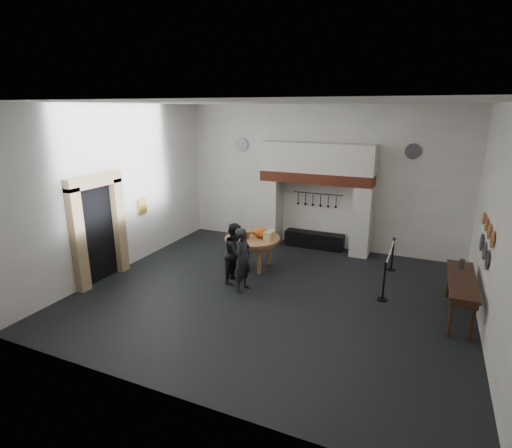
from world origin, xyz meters
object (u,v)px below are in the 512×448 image
at_px(work_table, 252,239).
at_px(barrier_post_near, 384,283).
at_px(barrier_post_far, 393,255).
at_px(visitor_far, 236,253).
at_px(iron_range, 314,240).
at_px(visitor_near, 243,260).
at_px(side_table, 462,280).

distance_m(work_table, barrier_post_near, 3.76).
distance_m(barrier_post_near, barrier_post_far, 2.00).
distance_m(visitor_far, barrier_post_far, 4.40).
distance_m(iron_range, visitor_near, 3.91).
height_order(work_table, barrier_post_far, barrier_post_far).
height_order(visitor_near, barrier_post_far, visitor_near).
relative_size(work_table, barrier_post_near, 1.72).
relative_size(barrier_post_near, barrier_post_far, 1.00).
height_order(visitor_far, barrier_post_far, visitor_far).
height_order(visitor_far, side_table, visitor_far).
bearing_deg(visitor_far, barrier_post_near, -85.19).
height_order(work_table, barrier_post_near, barrier_post_near).
height_order(visitor_near, barrier_post_near, visitor_near).
bearing_deg(barrier_post_far, visitor_far, -146.40).
height_order(barrier_post_near, barrier_post_far, same).
bearing_deg(work_table, barrier_post_far, 20.06).
bearing_deg(barrier_post_near, barrier_post_far, 90.00).
height_order(iron_range, side_table, side_table).
bearing_deg(barrier_post_far, visitor_near, -139.02).
distance_m(work_table, barrier_post_far, 3.94).
bearing_deg(iron_range, barrier_post_far, -21.15).
bearing_deg(work_table, barrier_post_near, -10.12).
bearing_deg(side_table, visitor_far, -176.90).
bearing_deg(side_table, iron_range, 142.76).
bearing_deg(side_table, barrier_post_far, 126.51).
distance_m(side_table, barrier_post_near, 1.65).
distance_m(visitor_near, barrier_post_far, 4.33).
xyz_separation_m(side_table, barrier_post_far, (-1.59, 2.15, -0.42)).
relative_size(iron_range, barrier_post_near, 2.11).
xyz_separation_m(visitor_far, barrier_post_near, (3.66, 0.43, -0.34)).
distance_m(iron_range, visitor_far, 3.63).
relative_size(iron_range, side_table, 0.86).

